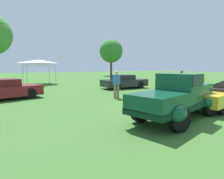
{
  "coord_description": "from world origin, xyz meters",
  "views": [
    {
      "loc": [
        -6.37,
        -4.74,
        1.96
      ],
      "look_at": [
        -1.33,
        3.37,
        0.8
      ],
      "focal_mm": 30.6,
      "sensor_mm": 36.0,
      "label": 1
    }
  ],
  "objects_px": {
    "neighbor_convertible": "(217,95)",
    "show_car_burgundy": "(5,90)",
    "show_car_charcoal": "(124,82)",
    "spectator_by_row": "(162,80)",
    "show_car_yellow": "(189,79)",
    "spectator_far_side": "(116,83)",
    "feature_pickup_truck": "(177,96)",
    "spectator_near_truck": "(181,81)",
    "canopy_tent_center_field": "(38,62)"
  },
  "relations": [
    {
      "from": "show_car_charcoal",
      "to": "spectator_by_row",
      "type": "bearing_deg",
      "value": -71.73
    },
    {
      "from": "feature_pickup_truck",
      "to": "show_car_charcoal",
      "type": "relative_size",
      "value": 1.11
    },
    {
      "from": "spectator_by_row",
      "to": "feature_pickup_truck",
      "type": "bearing_deg",
      "value": -132.49
    },
    {
      "from": "spectator_far_side",
      "to": "spectator_by_row",
      "type": "bearing_deg",
      "value": 7.89
    },
    {
      "from": "show_car_burgundy",
      "to": "spectator_by_row",
      "type": "xyz_separation_m",
      "value": [
        10.54,
        -2.39,
        0.31
      ]
    },
    {
      "from": "feature_pickup_truck",
      "to": "spectator_by_row",
      "type": "height_order",
      "value": "feature_pickup_truck"
    },
    {
      "from": "neighbor_convertible",
      "to": "show_car_burgundy",
      "type": "bearing_deg",
      "value": 138.09
    },
    {
      "from": "feature_pickup_truck",
      "to": "spectator_near_truck",
      "type": "distance_m",
      "value": 7.19
    },
    {
      "from": "show_car_charcoal",
      "to": "spectator_by_row",
      "type": "distance_m",
      "value": 3.64
    },
    {
      "from": "feature_pickup_truck",
      "to": "show_car_yellow",
      "type": "height_order",
      "value": "feature_pickup_truck"
    },
    {
      "from": "show_car_yellow",
      "to": "spectator_far_side",
      "type": "relative_size",
      "value": 2.54
    },
    {
      "from": "spectator_far_side",
      "to": "canopy_tent_center_field",
      "type": "distance_m",
      "value": 12.95
    },
    {
      "from": "show_car_yellow",
      "to": "spectator_by_row",
      "type": "distance_m",
      "value": 6.91
    },
    {
      "from": "canopy_tent_center_field",
      "to": "show_car_charcoal",
      "type": "bearing_deg",
      "value": -57.03
    },
    {
      "from": "show_car_yellow",
      "to": "feature_pickup_truck",
      "type": "bearing_deg",
      "value": -145.17
    },
    {
      "from": "feature_pickup_truck",
      "to": "show_car_burgundy",
      "type": "distance_m",
      "value": 9.72
    },
    {
      "from": "neighbor_convertible",
      "to": "show_car_burgundy",
      "type": "height_order",
      "value": "neighbor_convertible"
    },
    {
      "from": "show_car_charcoal",
      "to": "canopy_tent_center_field",
      "type": "relative_size",
      "value": 1.29
    },
    {
      "from": "show_car_burgundy",
      "to": "spectator_far_side",
      "type": "bearing_deg",
      "value": -27.22
    },
    {
      "from": "show_car_burgundy",
      "to": "spectator_near_truck",
      "type": "distance_m",
      "value": 11.6
    },
    {
      "from": "show_car_burgundy",
      "to": "spectator_by_row",
      "type": "relative_size",
      "value": 2.49
    },
    {
      "from": "feature_pickup_truck",
      "to": "show_car_burgundy",
      "type": "bearing_deg",
      "value": 122.47
    },
    {
      "from": "neighbor_convertible",
      "to": "canopy_tent_center_field",
      "type": "distance_m",
      "value": 18.17
    },
    {
      "from": "spectator_far_side",
      "to": "feature_pickup_truck",
      "type": "bearing_deg",
      "value": -97.48
    },
    {
      "from": "feature_pickup_truck",
      "to": "show_car_yellow",
      "type": "xyz_separation_m",
      "value": [
        11.79,
        8.21,
        -0.27
      ]
    },
    {
      "from": "feature_pickup_truck",
      "to": "show_car_charcoal",
      "type": "distance_m",
      "value": 10.16
    },
    {
      "from": "show_car_charcoal",
      "to": "spectator_far_side",
      "type": "distance_m",
      "value": 5.4
    },
    {
      "from": "show_car_burgundy",
      "to": "spectator_near_truck",
      "type": "height_order",
      "value": "spectator_near_truck"
    },
    {
      "from": "show_car_charcoal",
      "to": "show_car_yellow",
      "type": "bearing_deg",
      "value": -7.85
    },
    {
      "from": "neighbor_convertible",
      "to": "spectator_far_side",
      "type": "height_order",
      "value": "spectator_far_side"
    },
    {
      "from": "show_car_burgundy",
      "to": "neighbor_convertible",
      "type": "bearing_deg",
      "value": -41.91
    },
    {
      "from": "show_car_yellow",
      "to": "canopy_tent_center_field",
      "type": "relative_size",
      "value": 1.33
    },
    {
      "from": "show_car_burgundy",
      "to": "spectator_by_row",
      "type": "bearing_deg",
      "value": -12.77
    },
    {
      "from": "show_car_yellow",
      "to": "spectator_far_side",
      "type": "distance_m",
      "value": 11.53
    },
    {
      "from": "show_car_burgundy",
      "to": "show_car_charcoal",
      "type": "xyz_separation_m",
      "value": [
        9.4,
        1.06,
        0.0
      ]
    },
    {
      "from": "show_car_yellow",
      "to": "spectator_near_truck",
      "type": "height_order",
      "value": "spectator_near_truck"
    },
    {
      "from": "show_car_burgundy",
      "to": "spectator_near_truck",
      "type": "relative_size",
      "value": 2.49
    },
    {
      "from": "feature_pickup_truck",
      "to": "spectator_near_truck",
      "type": "height_order",
      "value": "feature_pickup_truck"
    },
    {
      "from": "feature_pickup_truck",
      "to": "canopy_tent_center_field",
      "type": "height_order",
      "value": "canopy_tent_center_field"
    },
    {
      "from": "show_car_burgundy",
      "to": "spectator_far_side",
      "type": "xyz_separation_m",
      "value": [
        5.89,
        -3.03,
        0.31
      ]
    },
    {
      "from": "feature_pickup_truck",
      "to": "spectator_by_row",
      "type": "xyz_separation_m",
      "value": [
        5.32,
        5.81,
        0.05
      ]
    },
    {
      "from": "feature_pickup_truck",
      "to": "neighbor_convertible",
      "type": "height_order",
      "value": "feature_pickup_truck"
    },
    {
      "from": "feature_pickup_truck",
      "to": "show_car_burgundy",
      "type": "xyz_separation_m",
      "value": [
        -5.22,
        8.2,
        -0.27
      ]
    },
    {
      "from": "feature_pickup_truck",
      "to": "spectator_far_side",
      "type": "relative_size",
      "value": 2.75
    },
    {
      "from": "show_car_charcoal",
      "to": "show_car_yellow",
      "type": "relative_size",
      "value": 0.97
    },
    {
      "from": "neighbor_convertible",
      "to": "spectator_near_truck",
      "type": "distance_m",
      "value": 4.55
    },
    {
      "from": "neighbor_convertible",
      "to": "show_car_charcoal",
      "type": "height_order",
      "value": "neighbor_convertible"
    },
    {
      "from": "show_car_yellow",
      "to": "canopy_tent_center_field",
      "type": "xyz_separation_m",
      "value": [
        -13.19,
        9.65,
        1.82
      ]
    },
    {
      "from": "feature_pickup_truck",
      "to": "canopy_tent_center_field",
      "type": "distance_m",
      "value": 17.98
    },
    {
      "from": "spectator_by_row",
      "to": "canopy_tent_center_field",
      "type": "xyz_separation_m",
      "value": [
        -6.72,
        12.05,
        1.51
      ]
    }
  ]
}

